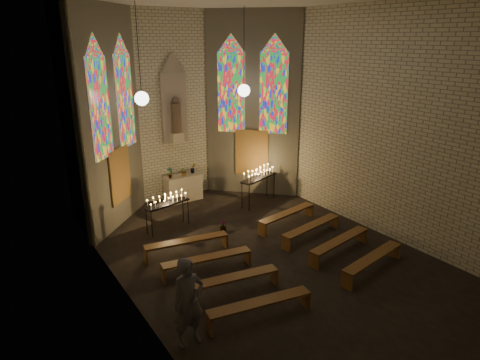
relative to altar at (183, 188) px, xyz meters
name	(u,v)px	position (x,y,z in m)	size (l,w,h in m)	color
floor	(268,257)	(0.00, -5.45, -0.50)	(12.00, 12.00, 0.00)	black
room	(207,112)	(0.00, -2.08, 3.22)	(8.22, 12.43, 7.00)	beige
altar	(183,188)	(0.00, 0.00, 0.00)	(1.40, 0.60, 1.00)	beige
flower_vase_left	(170,173)	(-0.55, -0.08, 0.72)	(0.23, 0.15, 0.43)	#4C723F
flower_vase_center	(184,171)	(0.04, -0.08, 0.67)	(0.31, 0.27, 0.35)	#4C723F
flower_vase_right	(193,168)	(0.48, 0.06, 0.70)	(0.22, 0.17, 0.39)	#4C723F
aisle_flower_pot	(223,226)	(-0.19, -3.28, -0.30)	(0.22, 0.22, 0.40)	#4C723F
votive_stand_left	(167,201)	(-1.58, -2.12, 0.47)	(1.58, 0.66, 1.13)	black
votive_stand_right	(259,175)	(2.24, -1.85, 0.61)	(1.79, 0.98, 1.29)	black
pew_left_0	(187,243)	(-1.86, -4.03, -0.12)	(2.46, 0.75, 0.47)	brown
pew_right_0	(287,215)	(1.86, -4.03, -0.12)	(2.46, 0.75, 0.47)	brown
pew_left_1	(207,260)	(-1.86, -5.23, -0.12)	(2.46, 0.75, 0.47)	brown
pew_right_1	(312,227)	(1.86, -5.23, -0.12)	(2.46, 0.75, 0.47)	brown
pew_left_2	(231,280)	(-1.86, -6.43, -0.12)	(2.46, 0.75, 0.47)	brown
pew_right_2	(340,242)	(1.86, -6.43, -0.12)	(2.46, 0.75, 0.47)	brown
pew_left_3	(260,305)	(-1.86, -7.63, -0.12)	(2.46, 0.75, 0.47)	brown
pew_right_3	(373,259)	(1.86, -7.63, -0.12)	(2.46, 0.75, 0.47)	brown
visitor	(189,302)	(-3.50, -7.46, 0.46)	(0.70, 0.46, 1.91)	#4D4C57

